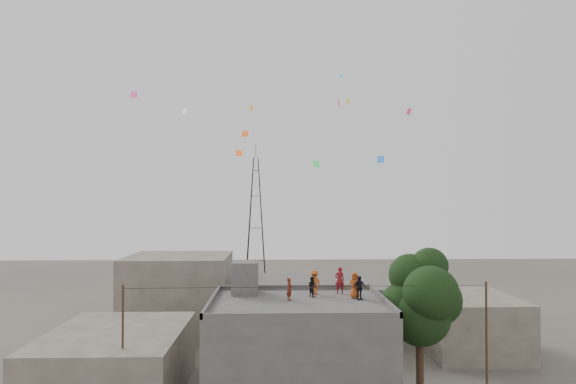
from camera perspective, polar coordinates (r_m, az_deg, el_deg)
name	(u,v)px	position (r m, az deg, el deg)	size (l,w,h in m)	color
main_building	(298,356)	(29.08, 1.19, -18.81)	(10.00, 8.00, 6.10)	#4B4846
parapet	(298,300)	(28.27, 1.19, -12.62)	(10.00, 8.00, 0.30)	#4B4846
stair_head_box	(245,278)	(30.70, -5.12, -10.08)	(1.60, 1.80, 2.00)	#4B4846
neighbor_west	(116,364)	(32.73, -19.74, -18.63)	(8.00, 10.00, 4.00)	#5A5347
neighbor_north	(313,310)	(42.84, 3.01, -13.75)	(12.00, 9.00, 5.00)	#4B4846
neighbor_northwest	(178,294)	(45.30, -12.85, -11.74)	(9.00, 8.00, 7.00)	#5A5347
neighbor_east	(469,324)	(41.81, 20.67, -14.43)	(7.00, 8.00, 4.40)	#5A5347
tree	(422,299)	(30.14, 15.60, -12.14)	(4.90, 4.60, 9.10)	black
utility_line	(308,349)	(27.68, 2.41, -18.05)	(20.12, 0.62, 7.40)	black
transmission_tower	(256,221)	(67.77, -3.84, -3.46)	(2.97, 2.97, 20.01)	black
person_red_adult	(340,280)	(30.83, 6.14, -10.35)	(0.61, 0.40, 1.67)	maroon
person_orange_child	(355,285)	(29.52, 7.92, -10.89)	(0.75, 0.49, 1.54)	#AF4714
person_dark_child	(312,287)	(29.75, 2.88, -11.14)	(0.59, 0.46, 1.22)	black
person_dark_adult	(359,288)	(29.08, 8.44, -11.17)	(0.83, 0.34, 1.41)	black
person_orange_adult	(314,282)	(30.42, 3.16, -10.64)	(0.97, 0.56, 1.51)	#C95316
person_red_child	(289,289)	(28.61, 0.17, -11.45)	(0.48, 0.31, 1.31)	maroon
kites	(294,122)	(36.21, 0.74, 8.25)	(19.86, 10.63, 8.98)	#EC4C18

